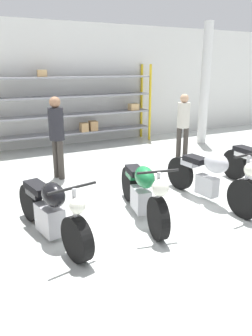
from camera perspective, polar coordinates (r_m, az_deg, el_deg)
ground_plane at (r=5.46m, az=1.94°, el=-8.15°), size 30.00×30.00×0.00m
back_wall at (r=10.15m, az=-13.79°, el=13.74°), size 30.00×0.08×3.60m
shelving_rack at (r=10.07m, az=-8.55°, el=10.63°), size 4.95×0.63×2.41m
support_pillar at (r=10.53m, az=13.58°, el=13.86°), size 0.28×0.28×3.60m
motorcycle_black at (r=4.72m, az=-12.95°, el=-7.28°), size 0.71×2.04×0.98m
motorcycle_green at (r=5.21m, az=2.92°, el=-4.06°), size 0.71×2.06×1.00m
motorcycle_silver at (r=5.95m, az=14.64°, el=-1.34°), size 0.59×2.20×1.05m
person_browsing at (r=7.08m, az=-12.00°, el=6.30°), size 0.41×0.41×1.76m
person_near_rack at (r=8.72m, az=9.94°, el=8.07°), size 0.45×0.45×1.68m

